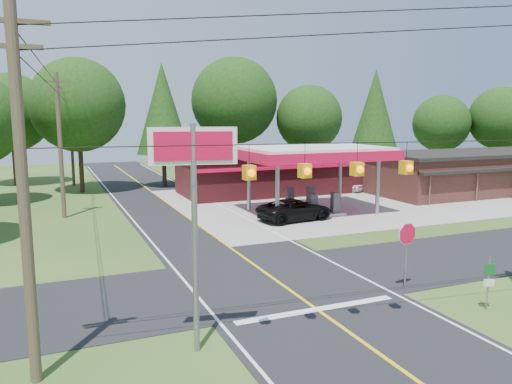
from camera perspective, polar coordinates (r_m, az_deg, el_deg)
name	(u,v)px	position (r m, az deg, el deg)	size (l,w,h in m)	color
ground	(276,281)	(22.07, 2.29, -10.09)	(120.00, 120.00, 0.00)	#2C4F1C
main_highway	(276,280)	(22.07, 2.29, -10.07)	(8.00, 120.00, 0.02)	black
cross_road	(276,280)	(22.07, 2.29, -10.05)	(70.00, 7.00, 0.02)	black
lane_center_yellow	(276,280)	(22.06, 2.29, -10.03)	(0.15, 110.00, 0.00)	yellow
gas_canopy	(313,155)	(36.69, 6.48, 4.23)	(10.60, 7.40, 4.88)	gray
convenience_store	(269,172)	(46.24, 1.47, 2.28)	(16.40, 7.55, 3.80)	maroon
strip_building	(474,172)	(51.03, 23.69, 2.15)	(20.40, 8.75, 3.80)	#3D1D19
utility_pole_near_left	(23,192)	(14.05, -25.07, 0.05)	(1.80, 0.30, 10.00)	#473828
utility_pole_far_left	(60,144)	(36.97, -21.48, 5.16)	(1.80, 0.30, 10.00)	#473828
utility_pole_north	(71,139)	(54.01, -20.34, 5.69)	(0.30, 0.30, 9.50)	#473828
overhead_beacons	(332,146)	(15.15, 8.65, 5.20)	(17.04, 2.04, 1.03)	black
treeline_backdrop	(167,111)	(44.00, -10.17, 9.09)	(70.27, 51.59, 13.30)	#332316
suv_car	(295,210)	(34.20, 4.52, -2.04)	(5.31, 5.31, 1.48)	black
sedan_car	(345,184)	(48.00, 10.09, 0.87)	(3.88, 3.88, 1.32)	white
big_stop_sign	(194,185)	(14.57, -7.11, 0.82)	(2.54, 0.54, 6.90)	gray
octagonal_stop_sign	(407,239)	(21.37, 16.89, -5.13)	(0.97, 0.15, 2.84)	gray
route_sign_post	(489,279)	(20.41, 25.08, -8.97)	(0.40, 0.16, 2.03)	gray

